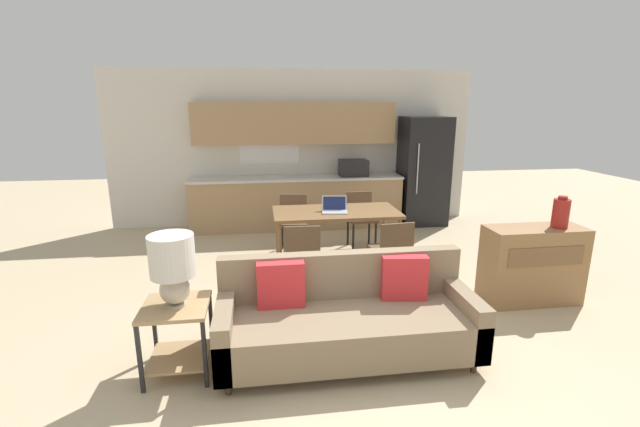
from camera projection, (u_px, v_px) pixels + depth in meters
ground_plane at (343, 371)px, 3.50m from camera, size 20.00×20.00×0.00m
wall_back at (294, 148)px, 7.60m from camera, size 6.40×0.07×2.70m
kitchen_counter at (297, 179)px, 7.44m from camera, size 3.66×0.65×2.15m
refrigerator at (423, 171)px, 7.64m from camera, size 0.80×0.70×1.91m
dining_table at (336, 216)px, 5.57m from camera, size 1.62×0.81×0.77m
couch at (346, 318)px, 3.66m from camera, size 2.16×0.80×0.85m
side_table at (177, 327)px, 3.40m from camera, size 0.51×0.51×0.59m
table_lamp at (173, 264)px, 3.26m from camera, size 0.34×0.34×0.58m
credenza at (532, 265)px, 4.64m from camera, size 1.05×0.42×0.85m
vase at (561, 213)px, 4.50m from camera, size 0.17×0.17×0.34m
dining_chair_far_right at (361, 216)px, 6.43m from camera, size 0.43×0.43×0.83m
dining_chair_near_right at (392, 249)px, 4.96m from camera, size 0.46×0.46×0.83m
dining_chair_near_left at (302, 252)px, 4.85m from camera, size 0.44×0.44×0.83m
dining_chair_far_left at (293, 219)px, 6.24m from camera, size 0.48×0.48×0.83m
laptop at (335, 208)px, 5.49m from camera, size 0.35×0.29×0.20m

